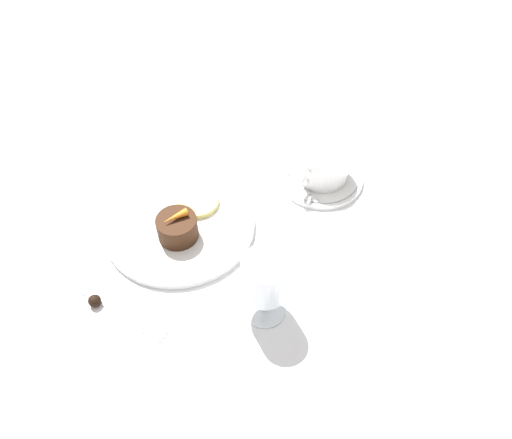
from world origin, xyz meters
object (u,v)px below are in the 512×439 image
dinner_plate (178,226)px  dessert_cake (177,228)px  wine_glass (265,280)px  fork (123,313)px  coffee_cup (323,162)px

dinner_plate → dessert_cake: size_ratio=3.84×
dinner_plate → dessert_cake: bearing=45.7°
dinner_plate → wine_glass: size_ratio=2.14×
wine_glass → dinner_plate: bearing=-101.6°
dinner_plate → fork: size_ratio=1.31×
dinner_plate → coffee_cup: size_ratio=2.08×
fork → dessert_cake: (-0.16, -0.03, 0.03)m
coffee_cup → wine_glass: 0.31m
coffee_cup → dessert_cake: bearing=-23.2°
dinner_plate → dessert_cake: dessert_cake is taller
dessert_cake → wine_glass: bearing=82.6°
fork → dessert_cake: size_ratio=2.93×
coffee_cup → fork: bearing=-11.8°
coffee_cup → wine_glass: size_ratio=1.03×
fork → dessert_cake: dessert_cake is taller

